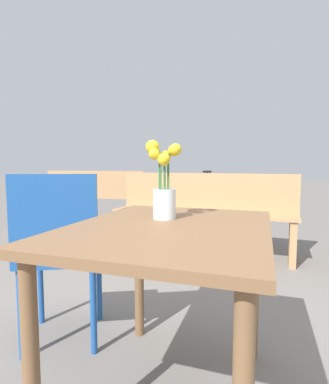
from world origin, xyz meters
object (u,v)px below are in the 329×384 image
(bicycle, at_px, (216,193))
(bench_middle, at_px, (97,196))
(table_front, at_px, (170,252))
(cafe_chair, at_px, (60,247))
(bench_near, at_px, (203,209))
(flower_vase, at_px, (164,189))

(bicycle, bearing_deg, bench_middle, -129.08)
(table_front, height_order, cafe_chair, cafe_chair)
(bicycle, bearing_deg, bench_near, -83.35)
(flower_vase, relative_size, cafe_chair, 0.37)
(bench_near, height_order, bench_middle, same)
(bicycle, bearing_deg, table_front, -82.45)
(cafe_chair, bearing_deg, flower_vase, -5.38)
(table_front, relative_size, cafe_chair, 1.04)
(cafe_chair, relative_size, bench_middle, 0.56)
(table_front, xyz_separation_m, bench_near, (-0.32, 2.06, -0.13))
(table_front, relative_size, bicycle, 0.58)
(cafe_chair, xyz_separation_m, bench_middle, (-1.53, 2.80, -0.06))
(bench_middle, distance_m, bicycle, 2.44)
(table_front, bearing_deg, bench_near, 98.76)
(bicycle, bearing_deg, flower_vase, -83.02)
(flower_vase, relative_size, bench_near, 0.17)
(cafe_chair, height_order, bicycle, cafe_chair)
(cafe_chair, height_order, bench_middle, cafe_chair)
(bench_near, distance_m, bicycle, 2.82)
(flower_vase, relative_size, bench_middle, 0.20)
(table_front, distance_m, flower_vase, 0.27)
(flower_vase, distance_m, bench_middle, 3.57)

